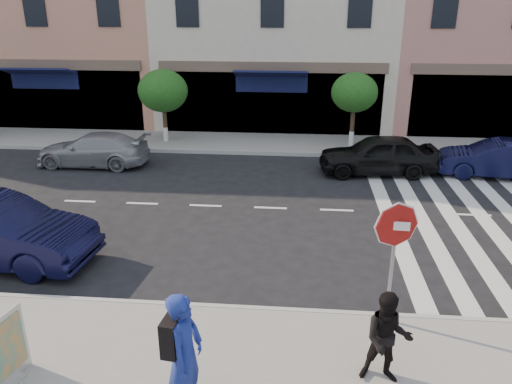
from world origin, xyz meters
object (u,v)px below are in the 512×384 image
(stop_sign, at_px, (395,237))
(walker, at_px, (387,339))
(photographer, at_px, (185,355))
(car_far_right, at_px, (496,159))
(car_far_mid, at_px, (378,155))
(poster_board, at_px, (8,350))
(car_far_left, at_px, (93,150))

(stop_sign, relative_size, walker, 1.54)
(photographer, relative_size, walker, 1.26)
(photographer, relative_size, car_far_right, 0.50)
(walker, bearing_deg, car_far_mid, 86.26)
(photographer, distance_m, walker, 3.15)
(poster_board, relative_size, car_far_right, 0.31)
(stop_sign, height_order, walker, stop_sign)
(stop_sign, distance_m, photographer, 4.23)
(walker, bearing_deg, poster_board, -171.47)
(car_far_mid, bearing_deg, car_far_right, 85.31)
(car_far_left, distance_m, car_far_right, 14.77)
(photographer, xyz_separation_m, walker, (3.01, 0.91, -0.20))
(stop_sign, relative_size, car_far_mid, 0.59)
(photographer, relative_size, poster_board, 1.65)
(walker, bearing_deg, photographer, -159.76)
(stop_sign, relative_size, car_far_left, 0.58)
(walker, distance_m, car_far_left, 14.36)
(stop_sign, bearing_deg, photographer, -139.10)
(poster_board, distance_m, car_far_right, 16.23)
(car_far_right, bearing_deg, car_far_mid, -82.12)
(walker, height_order, car_far_left, walker)
(poster_board, height_order, car_far_right, poster_board)
(stop_sign, bearing_deg, car_far_right, 64.26)
(car_far_left, height_order, car_far_mid, car_far_mid)
(stop_sign, xyz_separation_m, car_far_left, (-9.56, 9.34, -1.33))
(stop_sign, height_order, car_far_left, stop_sign)
(walker, relative_size, car_far_left, 0.38)
(poster_board, distance_m, car_far_mid, 13.61)
(car_far_left, relative_size, car_far_right, 1.06)
(photographer, height_order, walker, photographer)
(stop_sign, distance_m, car_far_mid, 9.45)
(stop_sign, xyz_separation_m, poster_board, (-6.27, -2.15, -1.20))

